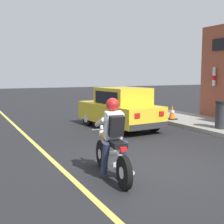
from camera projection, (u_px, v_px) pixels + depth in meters
name	position (u px, v px, depth m)	size (l,w,h in m)	color
ground_plane	(153.00, 170.00, 6.83)	(80.00, 80.00, 0.00)	black
lane_stripe	(40.00, 149.00, 8.72)	(0.12, 19.80, 0.01)	#D1C64C
motorcycle_with_rider	(112.00, 145.00, 6.23)	(0.63, 2.02, 1.62)	black
car_hatchback	(120.00, 109.00, 11.82)	(2.01, 3.92, 1.57)	black
trash_bin	(223.00, 115.00, 11.10)	(0.56, 0.56, 0.98)	#2D2D33
traffic_cone	(172.00, 113.00, 13.30)	(0.36, 0.36, 0.60)	black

